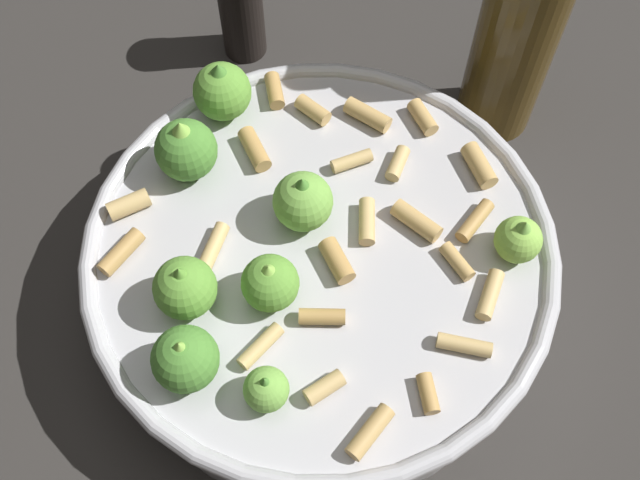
{
  "coord_description": "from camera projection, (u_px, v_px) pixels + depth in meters",
  "views": [
    {
      "loc": [
        -0.14,
        -0.17,
        0.48
      ],
      "look_at": [
        0.0,
        0.0,
        0.07
      ],
      "focal_mm": 41.85,
      "sensor_mm": 36.0,
      "label": 1
    }
  ],
  "objects": [
    {
      "name": "olive_oil_bottle",
      "position": [
        519.0,
        28.0,
        0.52
      ],
      "size": [
        0.06,
        0.06,
        0.23
      ],
      "color": "#4C3814",
      "rests_on": "ground"
    },
    {
      "name": "pepper_shaker",
      "position": [
        241.0,
        9.0,
        0.6
      ],
      "size": [
        0.04,
        0.04,
        0.09
      ],
      "color": "black",
      "rests_on": "ground"
    },
    {
      "name": "ground_plane",
      "position": [
        320.0,
        289.0,
        0.53
      ],
      "size": [
        2.4,
        2.4,
        0.0
      ],
      "primitive_type": "plane",
      "color": "#2D2B28"
    },
    {
      "name": "cooking_pan",
      "position": [
        316.0,
        263.0,
        0.49
      ],
      "size": [
        0.31,
        0.31,
        0.11
      ],
      "color": "#B7B7BC",
      "rests_on": "ground"
    }
  ]
}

